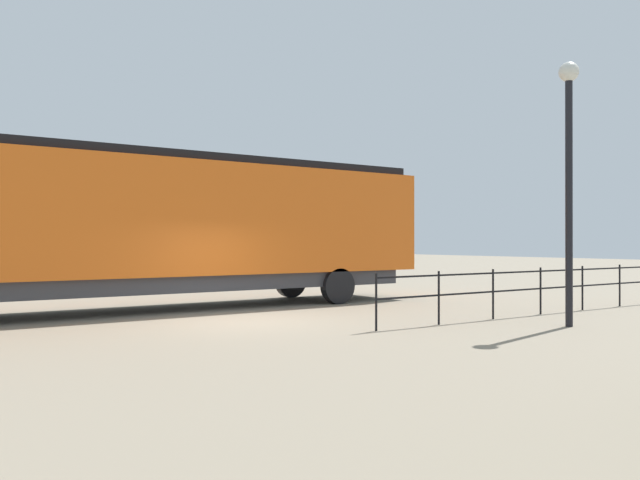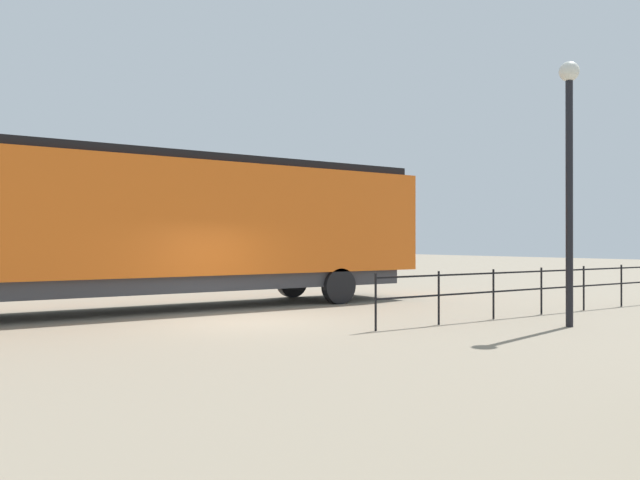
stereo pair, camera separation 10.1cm
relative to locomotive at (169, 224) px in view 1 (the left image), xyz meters
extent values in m
plane|color=gray|center=(3.65, 0.52, -2.43)|extent=(120.00, 120.00, 0.00)
cube|color=orange|center=(0.00, -0.52, 0.13)|extent=(3.10, 16.87, 3.12)
cube|color=black|center=(0.00, 6.76, -0.34)|extent=(2.97, 2.31, 2.18)
cube|color=black|center=(0.00, -0.52, 1.81)|extent=(2.79, 16.20, 0.24)
cube|color=#38383D|center=(0.00, -0.52, -1.66)|extent=(2.79, 15.52, 0.45)
cylinder|color=black|center=(-1.40, 4.88, -1.88)|extent=(0.30, 1.10, 1.10)
cylinder|color=black|center=(1.40, 4.88, -1.88)|extent=(0.30, 1.10, 1.10)
cylinder|color=black|center=(8.57, 6.17, 0.37)|extent=(0.16, 0.16, 5.62)
sphere|color=silver|center=(8.57, 6.17, 3.32)|extent=(0.45, 0.45, 0.45)
cube|color=black|center=(6.69, 7.67, -1.29)|extent=(0.04, 11.13, 0.04)
cube|color=black|center=(6.69, 7.67, -1.75)|extent=(0.04, 11.13, 0.04)
cylinder|color=black|center=(6.69, 2.11, -1.81)|extent=(0.05, 0.05, 1.24)
cylinder|color=black|center=(6.69, 3.96, -1.81)|extent=(0.05, 0.05, 1.24)
cylinder|color=black|center=(6.69, 5.82, -1.81)|extent=(0.05, 0.05, 1.24)
cylinder|color=black|center=(6.69, 7.67, -1.81)|extent=(0.05, 0.05, 1.24)
cylinder|color=black|center=(6.69, 9.53, -1.81)|extent=(0.05, 0.05, 1.24)
cylinder|color=black|center=(6.69, 11.39, -1.81)|extent=(0.05, 0.05, 1.24)
camera|label=1|loc=(17.19, -6.43, -0.53)|focal=35.36mm
camera|label=2|loc=(17.25, -6.34, -0.53)|focal=35.36mm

